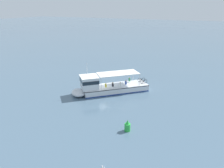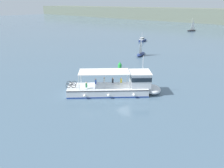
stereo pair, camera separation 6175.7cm
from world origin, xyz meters
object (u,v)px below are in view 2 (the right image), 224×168
object	(u,v)px
sailboat_horizon_west	(192,30)
channel_buoy	(120,66)
sailboat_outer_anchorage	(141,53)
motorboat_near_starboard	(142,40)
ferry_main	(119,87)

from	to	relation	value
sailboat_horizon_west	channel_buoy	world-z (taller)	sailboat_horizon_west
sailboat_outer_anchorage	channel_buoy	size ratio (longest dim) A/B	3.86
sailboat_outer_anchorage	motorboat_near_starboard	bearing A→B (deg)	123.53
channel_buoy	ferry_main	bearing A→B (deg)	-50.32
motorboat_near_starboard	sailboat_outer_anchorage	bearing A→B (deg)	-56.47
ferry_main	motorboat_near_starboard	bearing A→B (deg)	120.38
sailboat_outer_anchorage	channel_buoy	bearing A→B (deg)	-74.07
sailboat_horizon_west	channel_buoy	distance (m)	66.11
motorboat_near_starboard	sailboat_outer_anchorage	world-z (taller)	sailboat_outer_anchorage
sailboat_horizon_west	channel_buoy	size ratio (longest dim) A/B	3.86
ferry_main	channel_buoy	bearing A→B (deg)	129.68
motorboat_near_starboard	sailboat_horizon_west	size ratio (longest dim) A/B	0.70
ferry_main	sailboat_horizon_west	world-z (taller)	sailboat_horizon_west
motorboat_near_starboard	channel_buoy	distance (m)	31.71
sailboat_outer_anchorage	channel_buoy	distance (m)	12.21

